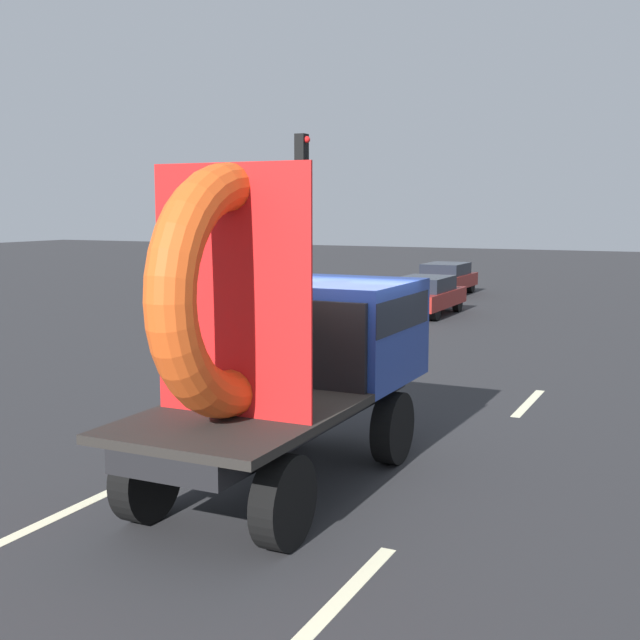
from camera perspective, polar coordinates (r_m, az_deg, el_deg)
ground_plane at (r=10.97m, az=-0.37°, el=-10.24°), size 120.00×120.00×0.00m
flatbed_truck at (r=10.15m, az=-1.51°, el=-1.36°), size 2.02×5.03×3.87m
distant_sedan at (r=26.42m, az=7.36°, el=1.78°), size 1.63×3.80×1.24m
traffic_light at (r=24.24m, az=-1.27°, el=8.34°), size 0.42×0.36×5.55m
lane_dash_left_near at (r=9.63m, az=-18.74°, el=-13.25°), size 0.16×2.88×0.01m
lane_dash_left_far at (r=16.42m, az=2.13°, el=-4.14°), size 0.16×2.31×0.01m
lane_dash_right_near at (r=7.61m, az=1.69°, el=-18.65°), size 0.16×2.22×0.01m
lane_dash_right_far at (r=14.90m, az=14.33°, el=-5.62°), size 0.16×2.20×0.01m
oncoming_car at (r=32.75m, az=8.72°, el=2.92°), size 1.65×3.84×1.25m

